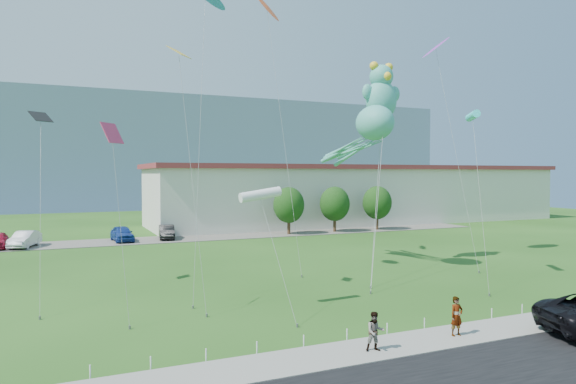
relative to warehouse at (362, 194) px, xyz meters
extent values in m
plane|color=#214914|center=(-26.00, -44.00, -4.12)|extent=(160.00, 160.00, 0.00)
cube|color=gray|center=(-26.00, -46.75, -4.07)|extent=(80.00, 2.50, 0.10)
cube|color=#59544C|center=(-26.00, -9.00, -4.09)|extent=(70.00, 6.00, 0.06)
cube|color=slate|center=(-26.00, 76.00, 8.38)|extent=(160.00, 50.00, 25.00)
cube|color=beige|center=(0.00, 0.00, -0.32)|extent=(60.00, 14.00, 7.60)
cube|color=maroon|center=(0.00, 0.00, 3.78)|extent=(61.00, 15.00, 0.60)
cylinder|color=white|center=(-39.00, -45.30, -3.87)|extent=(0.05, 0.05, 0.50)
cylinder|color=white|center=(-37.00, -45.30, -3.87)|extent=(0.05, 0.05, 0.50)
cylinder|color=white|center=(-35.00, -45.30, -3.87)|extent=(0.05, 0.05, 0.50)
cylinder|color=white|center=(-33.00, -45.30, -3.87)|extent=(0.05, 0.05, 0.50)
cylinder|color=white|center=(-31.00, -45.30, -3.87)|extent=(0.05, 0.05, 0.50)
cylinder|color=white|center=(-29.00, -45.30, -3.87)|extent=(0.05, 0.05, 0.50)
cylinder|color=white|center=(-27.00, -45.30, -3.87)|extent=(0.05, 0.05, 0.50)
cylinder|color=white|center=(-25.00, -45.30, -3.87)|extent=(0.05, 0.05, 0.50)
cylinder|color=white|center=(-23.00, -45.30, -3.87)|extent=(0.05, 0.05, 0.50)
cylinder|color=white|center=(-21.00, -45.30, -3.87)|extent=(0.05, 0.05, 0.50)
cylinder|color=white|center=(-19.00, -45.30, -3.87)|extent=(0.05, 0.05, 0.50)
cylinder|color=white|center=(-17.00, -45.30, -3.87)|extent=(0.05, 0.05, 0.50)
cylinder|color=#3F2B19|center=(-16.00, -10.00, -3.02)|extent=(0.36, 0.36, 2.20)
ellipsoid|color=#14380F|center=(-16.00, -10.00, -0.72)|extent=(3.60, 3.60, 4.14)
cylinder|color=#3F2B19|center=(-10.00, -10.00, -3.02)|extent=(0.36, 0.36, 2.20)
ellipsoid|color=#14380F|center=(-10.00, -10.00, -0.72)|extent=(3.60, 3.60, 4.14)
cylinder|color=#3F2B19|center=(-4.00, -10.00, -3.02)|extent=(0.36, 0.36, 2.20)
ellipsoid|color=#14380F|center=(-4.00, -10.00, -0.72)|extent=(3.60, 3.60, 4.14)
imported|color=gray|center=(-24.57, -46.86, -3.20)|extent=(0.61, 0.40, 1.66)
imported|color=gray|center=(-28.79, -47.07, -3.26)|extent=(0.87, 0.76, 1.52)
imported|color=#B6B5BC|center=(-43.06, -9.68, -3.31)|extent=(2.89, 4.87, 1.52)
imported|color=navy|center=(-34.20, -8.84, -3.28)|extent=(2.23, 4.74, 1.57)
imported|color=black|center=(-29.65, -8.67, -3.34)|extent=(2.14, 4.60, 1.46)
ellipsoid|color=teal|center=(-19.51, -32.90, 6.44)|extent=(2.48, 3.23, 2.48)
sphere|color=white|center=(-19.95, -33.87, 6.71)|extent=(0.39, 0.39, 0.39)
sphere|color=white|center=(-19.06, -33.87, 6.71)|extent=(0.39, 0.39, 0.39)
cylinder|color=slate|center=(-23.51, -38.62, -4.04)|extent=(0.10, 0.10, 0.16)
cylinder|color=gray|center=(-21.51, -36.26, 0.84)|extent=(4.04, 4.76, 9.62)
ellipsoid|color=teal|center=(-17.56, -30.78, 8.39)|extent=(2.45, 2.08, 3.06)
sphere|color=teal|center=(-17.56, -30.78, 10.18)|extent=(1.79, 1.79, 1.79)
sphere|color=yellow|center=(-18.22, -30.78, 10.94)|extent=(0.66, 0.66, 0.66)
sphere|color=yellow|center=(-16.90, -30.78, 10.94)|extent=(0.66, 0.66, 0.66)
sphere|color=yellow|center=(-17.56, -31.54, 10.09)|extent=(0.66, 0.66, 0.66)
ellipsoid|color=teal|center=(-18.79, -30.78, 8.96)|extent=(0.85, 0.60, 1.19)
ellipsoid|color=teal|center=(-16.34, -30.78, 8.96)|extent=(0.85, 0.60, 1.19)
ellipsoid|color=teal|center=(-18.13, -30.78, 6.98)|extent=(0.75, 0.66, 1.23)
ellipsoid|color=teal|center=(-17.00, -30.78, 6.98)|extent=(0.75, 0.66, 1.23)
sphere|color=yellow|center=(-18.13, -30.97, 6.32)|extent=(0.66, 0.66, 0.66)
sphere|color=yellow|center=(-17.00, -30.97, 6.32)|extent=(0.66, 0.66, 0.66)
cylinder|color=slate|center=(-22.71, -37.39, -4.04)|extent=(0.10, 0.10, 0.16)
cylinder|color=gray|center=(-20.14, -34.09, 1.08)|extent=(5.18, 6.64, 10.11)
cube|color=#DB3057|center=(-37.58, -38.06, 4.76)|extent=(1.29, 1.29, 0.86)
cylinder|color=slate|center=(-37.10, -40.00, -4.04)|extent=(0.10, 0.10, 0.16)
cylinder|color=gray|center=(-37.34, -39.03, 0.30)|extent=(0.51, 1.96, 8.53)
cylinder|color=slate|center=(-33.68, -37.66, -4.04)|extent=(0.10, 0.10, 0.16)
cylinder|color=gray|center=(-32.49, -34.56, 5.08)|extent=(2.41, 6.23, 18.10)
cylinder|color=#33E1E9|center=(-15.26, -37.87, 6.61)|extent=(0.50, 2.25, 0.87)
cylinder|color=slate|center=(-17.64, -41.83, -4.04)|extent=(0.10, 0.10, 0.16)
cylinder|color=gray|center=(-16.45, -39.85, 1.22)|extent=(2.41, 3.99, 10.38)
cone|color=purple|center=(-11.69, -29.88, 13.21)|extent=(1.80, 1.33, 1.33)
cylinder|color=slate|center=(-13.14, -36.43, -4.04)|extent=(0.10, 0.10, 0.16)
cylinder|color=gray|center=(-12.41, -33.15, 4.52)|extent=(1.48, 6.57, 16.98)
cube|color=black|center=(-40.87, -30.06, 6.20)|extent=(1.29, 1.29, 0.86)
cylinder|color=slate|center=(-40.84, -36.70, -4.04)|extent=(0.10, 0.10, 0.16)
cylinder|color=gray|center=(-40.86, -33.38, 1.02)|extent=(0.06, 6.66, 9.97)
cylinder|color=white|center=(-30.57, -39.29, 1.78)|extent=(0.50, 2.25, 0.87)
cylinder|color=slate|center=(-30.12, -42.78, -4.04)|extent=(0.10, 0.10, 0.16)
cylinder|color=gray|center=(-30.34, -41.03, -1.19)|extent=(0.48, 3.51, 5.56)
cube|color=gold|center=(-33.86, -35.52, 9.44)|extent=(1.29, 1.29, 0.86)
cylinder|color=slate|center=(-33.44, -39.49, -4.04)|extent=(0.10, 0.10, 0.16)
cylinder|color=gray|center=(-33.65, -37.50, 2.64)|extent=(0.45, 3.99, 13.21)
cone|color=#D74B17|center=(-25.04, -26.18, 15.82)|extent=(1.80, 1.33, 1.33)
cylinder|color=slate|center=(-25.12, -32.72, -4.04)|extent=(0.10, 0.10, 0.16)
cylinder|color=gray|center=(-25.08, -29.45, 5.83)|extent=(0.10, 6.57, 19.59)
camera|label=1|loc=(-39.78, -63.63, 2.81)|focal=32.00mm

